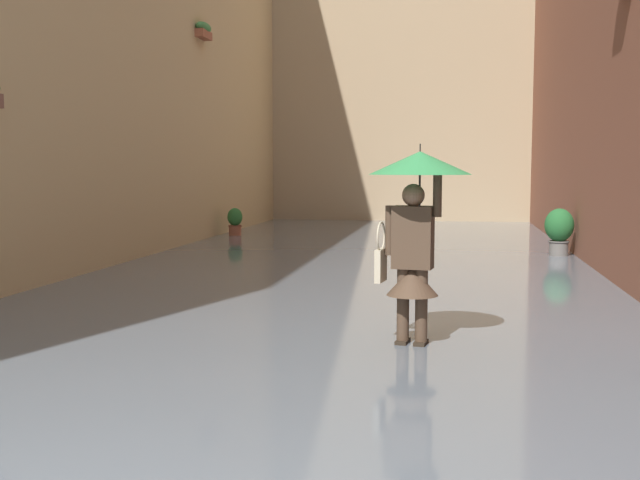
# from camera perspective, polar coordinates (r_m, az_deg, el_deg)

# --- Properties ---
(ground_plane) EXTENTS (60.00, 60.00, 0.00)m
(ground_plane) POSITION_cam_1_polar(r_m,az_deg,el_deg) (13.61, 2.38, -2.11)
(ground_plane) COLOR slate
(flood_water) EXTENTS (8.97, 28.65, 0.07)m
(flood_water) POSITION_cam_1_polar(r_m,az_deg,el_deg) (13.60, 2.38, -1.97)
(flood_water) COLOR slate
(flood_water) RESTS_ON ground_plane
(building_facade_far) EXTENTS (11.77, 1.80, 13.28)m
(building_facade_far) POSITION_cam_1_polar(r_m,az_deg,el_deg) (26.12, 6.05, 16.10)
(building_facade_far) COLOR tan
(building_facade_far) RESTS_ON ground_plane
(person_wading) EXTENTS (0.98, 0.98, 2.00)m
(person_wading) POSITION_cam_1_polar(r_m,az_deg,el_deg) (7.45, 7.09, 2.32)
(person_wading) COLOR #2D2319
(person_wading) RESTS_ON ground_plane
(potted_plant_far_right) EXTENTS (0.38, 0.38, 0.75)m
(potted_plant_far_right) POSITION_cam_1_polar(r_m,az_deg,el_deg) (19.50, -6.28, 1.33)
(potted_plant_far_right) COLOR #9E563D
(potted_plant_far_right) RESTS_ON ground_plane
(potted_plant_far_left) EXTENTS (0.56, 0.56, 0.98)m
(potted_plant_far_left) POSITION_cam_1_polar(r_m,az_deg,el_deg) (15.63, 17.20, 0.71)
(potted_plant_far_left) COLOR #66605B
(potted_plant_far_left) RESTS_ON ground_plane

